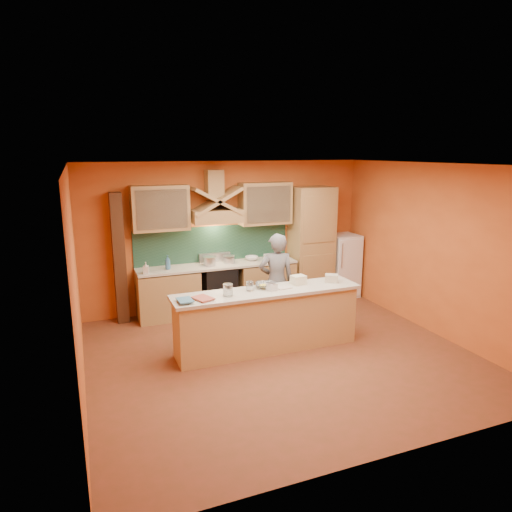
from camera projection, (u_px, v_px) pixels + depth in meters
name	position (u px, v px, depth m)	size (l,w,h in m)	color
floor	(281.00, 355.00, 6.81)	(5.50, 5.00, 0.01)	brown
ceiling	(284.00, 165.00, 6.18)	(5.50, 5.00, 0.01)	white
wall_back	(228.00, 235.00, 8.77)	(5.50, 0.02, 2.80)	#CB6127
wall_front	(394.00, 326.00, 4.23)	(5.50, 0.02, 2.80)	#CB6127
wall_left	(76.00, 285.00, 5.52)	(0.02, 5.00, 2.80)	#CB6127
wall_right	(435.00, 250.00, 7.48)	(0.02, 5.00, 2.80)	#CB6127
base_cabinet_left	(168.00, 295.00, 8.27)	(1.10, 0.60, 0.86)	#AC844F
base_cabinet_right	(265.00, 284.00, 8.94)	(1.10, 0.60, 0.86)	#AC844F
counter_top	(218.00, 265.00, 8.50)	(3.00, 0.62, 0.04)	beige
stove	(218.00, 288.00, 8.60)	(0.60, 0.58, 0.90)	black
backsplash	(213.00, 244.00, 8.68)	(3.00, 0.03, 0.70)	#1B3C2D
range_hood	(216.00, 216.00, 8.34)	(0.92, 0.50, 0.24)	#AC844F
hood_chimney	(214.00, 184.00, 8.30)	(0.30, 0.30, 0.50)	#AC844F
upper_cabinet_left	(160.00, 208.00, 8.01)	(1.00, 0.35, 0.80)	#AC844F
upper_cabinet_right	(265.00, 203.00, 8.72)	(1.00, 0.35, 0.80)	#AC844F
pantry_column	(311.00, 244.00, 9.14)	(0.80, 0.60, 2.30)	#AC844F
fridge	(342.00, 265.00, 9.52)	(0.58, 0.60, 1.30)	white
trim_column_left	(119.00, 258.00, 7.96)	(0.20, 0.30, 2.30)	#472816
island_body	(267.00, 322.00, 6.95)	(2.80, 0.55, 0.88)	tan
island_top	(267.00, 292.00, 6.84)	(2.90, 0.62, 0.05)	beige
person	(276.00, 281.00, 7.71)	(0.60, 0.40, 1.65)	slate
pot_large	(209.00, 262.00, 8.40)	(0.22, 0.22, 0.17)	#BABBC2
pot_small	(229.00, 261.00, 8.58)	(0.21, 0.21, 0.13)	#B8B8C0
soap_bottle_a	(146.00, 268.00, 7.81)	(0.09, 0.10, 0.21)	beige
soap_bottle_b	(168.00, 262.00, 8.11)	(0.10, 0.10, 0.26)	teal
bowl_back	(252.00, 258.00, 8.79)	(0.25, 0.25, 0.08)	silver
dish_rack	(272.00, 257.00, 8.89)	(0.27, 0.21, 0.09)	white
book_lower	(196.00, 300.00, 6.33)	(0.22, 0.30, 0.03)	#B35140
book_upper	(178.00, 301.00, 6.23)	(0.20, 0.27, 0.02)	teal
jar_large	(228.00, 290.00, 6.55)	(0.14, 0.14, 0.18)	silver
jar_small	(250.00, 286.00, 6.79)	(0.11, 0.11, 0.14)	silver
kitchen_scale	(272.00, 287.00, 6.82)	(0.13, 0.13, 0.11)	silver
mixing_bowl	(265.00, 285.00, 6.95)	(0.30, 0.30, 0.07)	silver
cloth	(284.00, 288.00, 6.94)	(0.22, 0.16, 0.01)	beige
grocery_bag_a	(298.00, 280.00, 7.13)	(0.21, 0.17, 0.14)	#EAE7C1
grocery_bag_b	(332.00, 278.00, 7.25)	(0.20, 0.15, 0.12)	beige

